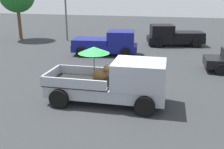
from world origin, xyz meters
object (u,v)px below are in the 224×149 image
object	(u,v)px
pickup_truck_far	(173,36)
motel_sign	(65,2)
pickup_truck_red	(108,43)
pickup_truck_main	(117,81)

from	to	relation	value
pickup_truck_far	motel_sign	size ratio (longest dim) A/B	1.00
pickup_truck_red	motel_sign	bearing A→B (deg)	130.16
pickup_truck_red	pickup_truck_far	bearing A→B (deg)	38.22
pickup_truck_main	pickup_truck_far	size ratio (longest dim) A/B	1.00
pickup_truck_red	pickup_truck_far	size ratio (longest dim) A/B	0.98
pickup_truck_main	pickup_truck_red	world-z (taller)	pickup_truck_main
pickup_truck_red	motel_sign	size ratio (longest dim) A/B	0.98
pickup_truck_main	pickup_truck_red	distance (m)	8.94
pickup_truck_main	pickup_truck_far	xyz separation A→B (m)	(2.02, 13.29, -0.11)
pickup_truck_far	motel_sign	bearing A→B (deg)	-14.14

